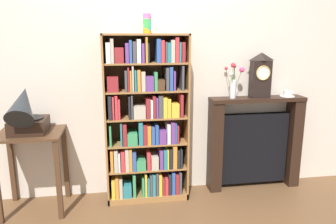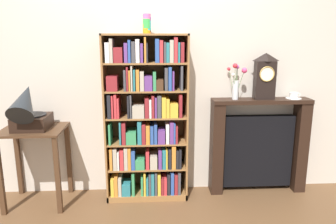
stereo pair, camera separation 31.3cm
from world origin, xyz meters
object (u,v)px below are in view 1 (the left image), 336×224
flower_vase (234,81)px  cup_stack (147,24)px  gramophone (25,113)px  side_table_left (32,153)px  fireplace_mantel (254,143)px  bookshelf (147,124)px  mantel_clock (261,75)px  teacup_with_saucer (287,94)px

flower_vase → cup_stack: bearing=-177.2°
cup_stack → gramophone: cup_stack is taller
side_table_left → fireplace_mantel: size_ratio=0.76×
side_table_left → gramophone: size_ratio=1.51×
bookshelf → side_table_left: (-1.09, -0.08, -0.21)m
bookshelf → side_table_left: bearing=-175.8°
side_table_left → mantel_clock: bearing=3.5°
gramophone → fireplace_mantel: 2.34m
teacup_with_saucer → gramophone: bearing=-175.1°
cup_stack → fireplace_mantel: cup_stack is taller
side_table_left → gramophone: gramophone is taller
side_table_left → teacup_with_saucer: size_ratio=4.98×
side_table_left → gramophone: bearing=-90.0°
bookshelf → fireplace_mantel: size_ratio=1.63×
mantel_clock → cup_stack: bearing=-177.5°
gramophone → mantel_clock: 2.32m
fireplace_mantel → flower_vase: 0.75m
cup_stack → flower_vase: cup_stack is taller
gramophone → fireplace_mantel: size_ratio=0.50×
mantel_clock → flower_vase: size_ratio=1.26×
bookshelf → gramophone: bearing=-171.6°
cup_stack → gramophone: (-1.11, -0.17, -0.78)m
side_table_left → teacup_with_saucer: bearing=3.1°
cup_stack → mantel_clock: bearing=2.5°
side_table_left → mantel_clock: (2.30, 0.14, 0.67)m
cup_stack → fireplace_mantel: size_ratio=0.18×
side_table_left → fireplace_mantel: bearing=4.0°
side_table_left → cup_stack: bearing=4.4°
bookshelf → teacup_with_saucer: bookshelf is taller
bookshelf → flower_vase: bookshelf is taller
fireplace_mantel → teacup_with_saucer: teacup_with_saucer is taller
flower_vase → teacup_with_saucer: 0.63m
mantel_clock → teacup_with_saucer: 0.38m
cup_stack → teacup_with_saucer: 1.67m
cup_stack → teacup_with_saucer: (1.51, 0.05, -0.72)m
mantel_clock → side_table_left: bearing=-176.5°
fireplace_mantel → teacup_with_saucer: bearing=-2.9°
side_table_left → gramophone: (0.00, -0.08, 0.40)m
gramophone → side_table_left: bearing=90.0°
gramophone → flower_vase: size_ratio=1.39×
bookshelf → side_table_left: 1.11m
gramophone → fireplace_mantel: (2.28, 0.24, -0.48)m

